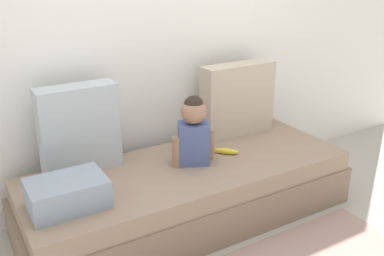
{
  "coord_description": "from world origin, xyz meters",
  "views": [
    {
      "loc": [
        -1.26,
        -2.16,
        1.61
      ],
      "look_at": [
        0.03,
        0.0,
        0.64
      ],
      "focal_mm": 40.8,
      "sensor_mm": 36.0,
      "label": 1
    }
  ],
  "objects": [
    {
      "name": "ground_plane",
      "position": [
        0.0,
        0.0,
        0.0
      ],
      "size": [
        12.0,
        12.0,
        0.0
      ],
      "primitive_type": "plane",
      "color": "#B2ADA3"
    },
    {
      "name": "folded_blanket",
      "position": [
        -0.8,
        -0.1,
        0.46
      ],
      "size": [
        0.4,
        0.28,
        0.16
      ],
      "primitive_type": "cube",
      "color": "#8E9EB2",
      "rests_on": "couch"
    },
    {
      "name": "throw_pillow_right",
      "position": [
        0.59,
        0.3,
        0.65
      ],
      "size": [
        0.57,
        0.16,
        0.53
      ],
      "primitive_type": "cube",
      "color": "#C1B29E",
      "rests_on": "couch"
    },
    {
      "name": "banana",
      "position": [
        0.31,
        0.02,
        0.41
      ],
      "size": [
        0.15,
        0.15,
        0.04
      ],
      "primitive_type": "ellipsoid",
      "rotation": [
        0.0,
        0.0,
        -0.77
      ],
      "color": "yellow",
      "rests_on": "couch"
    },
    {
      "name": "couch",
      "position": [
        0.0,
        0.0,
        0.19
      ],
      "size": [
        2.15,
        0.8,
        0.39
      ],
      "color": "#826C5B",
      "rests_on": "ground"
    },
    {
      "name": "throw_pillow_left",
      "position": [
        -0.59,
        0.3,
        0.65
      ],
      "size": [
        0.48,
        0.16,
        0.54
      ],
      "primitive_type": "cube",
      "color": "#B2BCC6",
      "rests_on": "couch"
    },
    {
      "name": "toddler",
      "position": [
        0.05,
        0.02,
        0.61
      ],
      "size": [
        0.31,
        0.23,
        0.45
      ],
      "color": "#4C5B93",
      "rests_on": "couch"
    },
    {
      "name": "back_wall",
      "position": [
        0.0,
        0.53,
        1.29
      ],
      "size": [
        5.35,
        0.1,
        2.57
      ],
      "primitive_type": "cube",
      "color": "white",
      "rests_on": "ground"
    }
  ]
}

